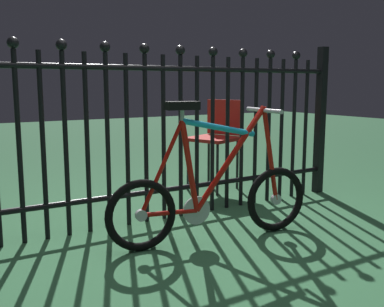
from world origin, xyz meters
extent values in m
plane|color=#2E613C|center=(0.00, 0.00, 0.00)|extent=(20.00, 20.00, 0.00)
cylinder|color=black|center=(-0.87, 0.65, 0.59)|extent=(0.03, 0.03, 1.19)
sphere|color=black|center=(-0.87, 0.65, 1.22)|extent=(0.07, 0.07, 0.07)
cylinder|color=black|center=(-0.73, 0.65, 0.59)|extent=(0.03, 0.03, 1.19)
cylinder|color=black|center=(-0.58, 0.65, 0.59)|extent=(0.03, 0.03, 1.19)
sphere|color=black|center=(-0.58, 0.65, 1.22)|extent=(0.07, 0.07, 0.07)
cylinder|color=black|center=(-0.44, 0.65, 0.59)|extent=(0.03, 0.03, 1.19)
cylinder|color=black|center=(-0.30, 0.65, 0.59)|extent=(0.03, 0.03, 1.19)
sphere|color=black|center=(-0.30, 0.65, 1.22)|extent=(0.07, 0.07, 0.07)
cylinder|color=black|center=(-0.16, 0.65, 0.59)|extent=(0.03, 0.03, 1.19)
cylinder|color=black|center=(-0.02, 0.65, 0.59)|extent=(0.03, 0.03, 1.19)
sphere|color=black|center=(-0.02, 0.65, 1.22)|extent=(0.07, 0.07, 0.07)
cylinder|color=black|center=(0.12, 0.65, 0.59)|extent=(0.03, 0.03, 1.19)
cylinder|color=black|center=(0.26, 0.65, 0.59)|extent=(0.03, 0.03, 1.19)
sphere|color=black|center=(0.26, 0.65, 1.22)|extent=(0.07, 0.07, 0.07)
cylinder|color=black|center=(0.40, 0.65, 0.59)|extent=(0.03, 0.03, 1.19)
cylinder|color=black|center=(0.55, 0.65, 0.59)|extent=(0.03, 0.03, 1.19)
sphere|color=black|center=(0.55, 0.65, 1.22)|extent=(0.07, 0.07, 0.07)
cylinder|color=black|center=(0.69, 0.65, 0.59)|extent=(0.03, 0.03, 1.19)
cylinder|color=black|center=(0.83, 0.65, 0.59)|extent=(0.03, 0.03, 1.19)
sphere|color=black|center=(0.83, 0.65, 1.22)|extent=(0.07, 0.07, 0.07)
cylinder|color=black|center=(0.97, 0.65, 0.59)|extent=(0.03, 0.03, 1.19)
cylinder|color=black|center=(1.11, 0.65, 0.59)|extent=(0.03, 0.03, 1.19)
sphere|color=black|center=(1.11, 0.65, 1.22)|extent=(0.07, 0.07, 0.07)
cylinder|color=black|center=(1.25, 0.65, 0.59)|extent=(0.03, 0.03, 1.19)
cylinder|color=black|center=(1.39, 0.65, 0.59)|extent=(0.03, 0.03, 1.19)
sphere|color=black|center=(1.39, 0.65, 1.22)|extent=(0.07, 0.07, 0.07)
cylinder|color=black|center=(1.53, 0.65, 0.59)|extent=(0.03, 0.03, 1.19)
cylinder|color=black|center=(0.00, 0.65, 0.21)|extent=(3.43, 0.04, 0.04)
cylinder|color=black|center=(0.00, 0.65, 1.09)|extent=(3.43, 0.04, 0.04)
cube|color=black|center=(1.72, 0.65, 0.65)|extent=(0.07, 0.07, 1.31)
torus|color=black|center=(-0.30, 0.15, 0.22)|extent=(0.44, 0.11, 0.44)
cylinder|color=silver|center=(-0.30, 0.15, 0.22)|extent=(0.07, 0.04, 0.07)
torus|color=black|center=(0.63, 0.01, 0.22)|extent=(0.44, 0.11, 0.44)
cylinder|color=silver|center=(0.63, 0.01, 0.22)|extent=(0.07, 0.04, 0.07)
cylinder|color=red|center=(0.29, 0.06, 0.52)|extent=(0.50, 0.11, 0.65)
cylinder|color=#19A5D8|center=(0.21, 0.07, 0.72)|extent=(0.50, 0.11, 0.14)
cylinder|color=red|center=(0.01, 0.10, 0.49)|extent=(0.13, 0.05, 0.57)
cylinder|color=red|center=(-0.12, 0.12, 0.21)|extent=(0.36, 0.08, 0.04)
cylinder|color=red|center=(-0.17, 0.13, 0.49)|extent=(0.29, 0.07, 0.56)
cylinder|color=red|center=(0.58, 0.02, 0.53)|extent=(0.15, 0.05, 0.63)
cylinder|color=silver|center=(0.52, 0.03, 0.83)|extent=(0.03, 0.03, 0.02)
cylinder|color=silver|center=(0.52, 0.03, 0.82)|extent=(0.08, 0.40, 0.03)
cylinder|color=silver|center=(-0.04, 0.11, 0.80)|extent=(0.03, 0.03, 0.07)
cube|color=black|center=(-0.04, 0.11, 0.86)|extent=(0.21, 0.12, 0.05)
cylinder|color=silver|center=(0.06, 0.10, 0.21)|extent=(0.18, 0.04, 0.18)
cylinder|color=black|center=(0.85, 1.02, 0.23)|extent=(0.02, 0.02, 0.47)
cylinder|color=black|center=(0.73, 1.33, 0.23)|extent=(0.02, 0.02, 0.47)
cylinder|color=black|center=(1.16, 1.14, 0.23)|extent=(0.02, 0.02, 0.47)
cylinder|color=black|center=(1.04, 1.45, 0.23)|extent=(0.02, 0.02, 0.47)
cube|color=#A51E19|center=(0.94, 1.24, 0.48)|extent=(0.54, 0.54, 0.03)
cube|color=#A51E19|center=(1.13, 1.31, 0.67)|extent=(0.17, 0.38, 0.33)
camera|label=1|loc=(-1.36, -2.18, 0.98)|focal=41.76mm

